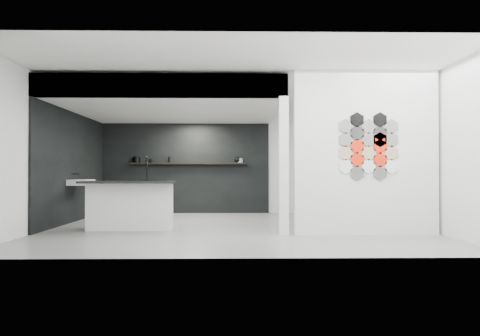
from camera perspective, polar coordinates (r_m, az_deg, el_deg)
name	(u,v)px	position (r m, az deg, el deg)	size (l,w,h in m)	color
floor	(235,228)	(8.32, -0.66, -7.95)	(7.00, 6.00, 0.01)	slate
partition_panel	(366,153)	(7.61, 16.40, 1.99)	(2.45, 0.15, 2.80)	silver
bay_clad_back	(185,168)	(11.30, -7.36, -0.03)	(4.40, 0.04, 2.35)	black
bay_clad_left	(74,167)	(9.87, -21.28, 0.10)	(0.04, 4.00, 2.35)	black
bulkhead	(175,104)	(9.46, -8.68, 8.46)	(4.40, 4.00, 0.40)	silver
corner_column	(284,166)	(7.31, 5.83, 0.31)	(0.16, 0.16, 2.35)	silver
fascia_beam	(160,86)	(7.59, -10.65, 10.74)	(4.40, 0.16, 0.40)	silver
wall_basin	(81,182)	(9.60, -20.42, -1.82)	(0.40, 0.60, 0.12)	silver
display_shelf	(188,163)	(11.18, -6.91, 0.62)	(3.00, 0.15, 0.04)	black
kitchen_island	(131,204)	(8.24, -14.37, -4.73)	(1.71, 0.76, 1.37)	silver
stockpot	(137,160)	(11.40, -13.63, 1.09)	(0.19, 0.19, 0.15)	black
kettle	(238,160)	(11.13, -0.28, 1.10)	(0.17, 0.17, 0.15)	black
glass_bowl	(240,161)	(11.13, 0.02, 0.99)	(0.15, 0.15, 0.10)	gray
glass_vase	(240,160)	(11.13, 0.02, 1.03)	(0.09, 0.09, 0.12)	gray
bottle_dark	(169,160)	(11.25, -9.43, 1.10)	(0.06, 0.06, 0.15)	black
utensil_cup	(151,161)	(11.33, -11.80, 0.95)	(0.08, 0.08, 0.10)	black
hex_tile_cluster	(369,146)	(7.55, 16.83, 2.82)	(1.04, 0.02, 1.16)	white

